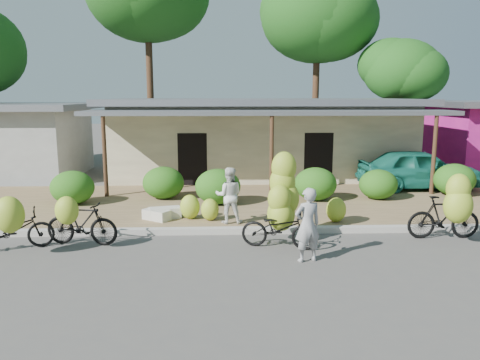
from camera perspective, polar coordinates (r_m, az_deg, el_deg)
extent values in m
plane|color=#4F4C49|center=(10.32, 7.34, -9.59)|extent=(100.00, 100.00, 0.00)
cube|color=#94764F|center=(15.06, 4.24, -2.93)|extent=(60.00, 6.00, 0.12)
cube|color=#A8A399|center=(12.18, 5.81, -6.08)|extent=(60.00, 0.25, 0.15)
cube|color=beige|center=(20.73, 2.46, 4.89)|extent=(12.00, 6.00, 3.10)
cube|color=slate|center=(20.64, 2.50, 9.52)|extent=(13.00, 7.00, 0.25)
cube|color=black|center=(17.86, 3.21, 2.56)|extent=(1.40, 0.12, 2.20)
cube|color=slate|center=(16.66, 3.61, 8.22)|extent=(13.00, 2.00, 0.15)
cylinder|color=#48301D|center=(16.29, -16.14, 2.58)|extent=(0.14, 0.14, 2.85)
cylinder|color=#48301D|center=(15.89, 3.87, 2.78)|extent=(0.14, 0.14, 2.85)
cylinder|color=#48301D|center=(17.39, 22.56, 2.66)|extent=(0.14, 0.14, 2.85)
cube|color=#A2A39D|center=(22.68, -26.53, 4.03)|extent=(6.00, 5.00, 2.90)
cube|color=slate|center=(22.60, -26.85, 8.00)|extent=(7.00, 6.00, 0.25)
cylinder|color=#48301D|center=(25.88, -10.95, 12.58)|extent=(0.36, 0.36, 9.24)
cylinder|color=#48301D|center=(26.58, 9.22, 11.35)|extent=(0.36, 0.36, 8.11)
ellipsoid|color=#134010|center=(26.90, 9.46, 19.04)|extent=(6.13, 6.13, 4.91)
ellipsoid|color=#134010|center=(27.15, 8.24, 19.63)|extent=(5.21, 5.21, 4.17)
cylinder|color=#48301D|center=(25.77, 18.84, 7.56)|extent=(0.36, 0.36, 5.03)
ellipsoid|color=#134010|center=(25.79, 19.13, 12.52)|extent=(3.92, 3.92, 3.13)
ellipsoid|color=#134010|center=(25.91, 17.87, 13.24)|extent=(3.33, 3.33, 2.66)
ellipsoid|color=#275A14|center=(15.55, -19.76, -0.87)|extent=(1.36, 1.22, 1.06)
ellipsoid|color=#275A14|center=(15.64, -9.33, -0.33)|extent=(1.37, 1.23, 1.07)
ellipsoid|color=#275A14|center=(14.66, -2.71, -0.81)|extent=(1.43, 1.29, 1.11)
ellipsoid|color=#275A14|center=(15.38, 9.18, -0.48)|extent=(1.38, 1.24, 1.08)
ellipsoid|color=#275A14|center=(16.03, 16.50, -0.51)|extent=(1.26, 1.13, 0.98)
ellipsoid|color=#275A14|center=(17.56, 24.68, 0.06)|extent=(1.39, 1.25, 1.09)
imported|color=black|center=(11.91, -25.96, -5.51)|extent=(1.88, 1.20, 0.93)
ellipsoid|color=#B4CD33|center=(11.16, -26.33, -3.81)|extent=(0.64, 0.55, 0.81)
imported|color=black|center=(11.66, -18.74, -5.02)|extent=(1.81, 0.78, 1.05)
ellipsoid|color=#B4CD33|center=(10.99, -20.36, -3.50)|extent=(0.51, 0.44, 0.64)
imported|color=black|center=(10.88, 4.82, -5.90)|extent=(1.88, 1.09, 0.94)
ellipsoid|color=#B4CD33|center=(11.36, 5.04, -4.13)|extent=(0.68, 0.58, 0.85)
ellipsoid|color=#B4CD33|center=(11.25, 5.57, -2.26)|extent=(0.66, 0.56, 0.83)
ellipsoid|color=#B4CD33|center=(11.19, 5.20, -0.27)|extent=(0.62, 0.53, 0.77)
ellipsoid|color=#B4CD33|center=(11.12, 5.38, 1.57)|extent=(0.60, 0.51, 0.75)
ellipsoid|color=#B4CD33|center=(11.00, 5.01, -4.32)|extent=(0.55, 0.47, 0.69)
ellipsoid|color=#B4CD33|center=(10.92, 4.83, -2.31)|extent=(0.55, 0.47, 0.68)
imported|color=black|center=(12.57, 23.58, -4.19)|extent=(1.80, 0.52, 1.08)
ellipsoid|color=#B4CD33|center=(11.91, 25.05, -2.84)|extent=(0.67, 0.57, 0.84)
ellipsoid|color=#B4CD33|center=(11.87, 25.08, -0.96)|extent=(0.56, 0.48, 0.70)
ellipsoid|color=#B4CD33|center=(13.00, -6.12, -3.27)|extent=(0.54, 0.46, 0.68)
ellipsoid|color=#B4CD33|center=(12.80, -3.69, -3.62)|extent=(0.49, 0.41, 0.61)
ellipsoid|color=#B4CD33|center=(12.88, 11.64, -3.58)|extent=(0.54, 0.46, 0.67)
cube|color=beige|center=(13.21, -9.11, -3.97)|extent=(0.92, 0.60, 0.30)
cube|color=beige|center=(13.09, -10.13, -4.19)|extent=(0.83, 0.74, 0.28)
imported|color=#959595|center=(10.01, 8.23, -5.43)|extent=(0.67, 0.54, 1.60)
imported|color=silver|center=(12.45, -1.36, -1.88)|extent=(0.75, 0.59, 1.50)
imported|color=#186C5B|center=(18.23, 20.92, 1.27)|extent=(4.35, 1.85, 1.47)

